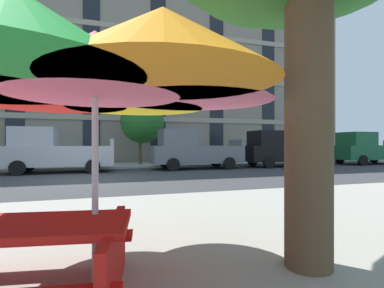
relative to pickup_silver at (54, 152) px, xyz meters
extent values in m
plane|color=#38383A|center=(1.58, -3.70, -1.03)|extent=(120.00, 120.00, 0.00)
cube|color=#B2ADA3|center=(1.58, 3.10, -0.97)|extent=(56.00, 3.60, 0.12)
cube|color=gray|center=(1.58, 11.30, 8.57)|extent=(41.08, 12.00, 19.20)
cube|color=#9E937F|center=(1.58, 5.26, 2.17)|extent=(40.26, 0.08, 0.36)
cube|color=#9E937F|center=(1.58, 5.26, 5.37)|extent=(40.26, 0.08, 0.36)
cube|color=#9E937F|center=(1.58, 5.26, 8.57)|extent=(40.26, 0.08, 0.36)
cube|color=black|center=(-2.99, 5.27, 8.97)|extent=(1.10, 0.06, 18.00)
cube|color=black|center=(1.58, 5.27, 8.97)|extent=(1.10, 0.06, 18.00)
cube|color=black|center=(6.14, 5.27, 8.97)|extent=(1.10, 0.06, 18.00)
cube|color=black|center=(10.71, 5.27, 8.97)|extent=(1.10, 0.06, 18.00)
cube|color=black|center=(15.27, 5.27, 8.97)|extent=(1.10, 0.06, 18.00)
cube|color=black|center=(19.84, 5.27, 8.97)|extent=(1.10, 0.06, 18.00)
cube|color=#A8AAB2|center=(0.24, 0.00, -0.21)|extent=(5.10, 1.90, 0.96)
cube|color=#A8AAB2|center=(-0.86, 0.00, 0.72)|extent=(1.90, 1.75, 0.90)
cube|color=#A8AAB2|center=(2.71, 0.00, 0.45)|extent=(0.16, 1.75, 0.36)
cylinder|color=black|center=(1.82, 0.95, -0.69)|extent=(0.68, 0.22, 0.68)
cylinder|color=black|center=(1.82, -0.95, -0.69)|extent=(0.68, 0.22, 0.68)
cylinder|color=black|center=(-1.34, 0.95, -0.69)|extent=(0.68, 0.22, 0.68)
cylinder|color=black|center=(-1.34, -0.95, -0.69)|extent=(0.68, 0.22, 0.68)
cube|color=slate|center=(7.32, 0.00, -0.21)|extent=(5.10, 1.90, 0.96)
cube|color=slate|center=(6.22, 0.00, 0.72)|extent=(1.90, 1.75, 0.90)
cube|color=slate|center=(9.79, 0.00, 0.45)|extent=(0.16, 1.75, 0.36)
cylinder|color=black|center=(8.90, 0.95, -0.69)|extent=(0.68, 0.22, 0.68)
cylinder|color=black|center=(8.90, -0.95, -0.69)|extent=(0.68, 0.22, 0.68)
cylinder|color=black|center=(5.74, 0.95, -0.69)|extent=(0.68, 0.22, 0.68)
cylinder|color=black|center=(5.74, -0.95, -0.69)|extent=(0.68, 0.22, 0.68)
cube|color=black|center=(12.98, 0.00, -0.21)|extent=(5.10, 1.90, 0.96)
cube|color=black|center=(11.88, 0.00, 0.72)|extent=(1.90, 1.75, 0.90)
cube|color=black|center=(15.45, 0.00, 0.45)|extent=(0.16, 1.75, 0.36)
cylinder|color=black|center=(14.56, 0.95, -0.69)|extent=(0.68, 0.22, 0.68)
cylinder|color=black|center=(14.56, -0.95, -0.69)|extent=(0.68, 0.22, 0.68)
cylinder|color=black|center=(11.40, 0.95, -0.69)|extent=(0.68, 0.22, 0.68)
cylinder|color=black|center=(11.40, -0.95, -0.69)|extent=(0.68, 0.22, 0.68)
cube|color=#195933|center=(19.91, 0.00, -0.21)|extent=(5.10, 1.90, 0.96)
cube|color=#195933|center=(18.81, 0.00, 0.72)|extent=(1.90, 1.75, 0.90)
cylinder|color=black|center=(21.49, 0.95, -0.69)|extent=(0.68, 0.22, 0.68)
cylinder|color=black|center=(18.33, 0.95, -0.69)|extent=(0.68, 0.22, 0.68)
cylinder|color=black|center=(18.33, -0.95, -0.69)|extent=(0.68, 0.22, 0.68)
cylinder|color=brown|center=(4.58, 3.17, -0.19)|extent=(0.21, 0.21, 1.67)
sphere|color=#236023|center=(4.71, 3.12, 1.80)|extent=(2.76, 2.76, 2.76)
sphere|color=#236023|center=(4.61, 2.96, 1.69)|extent=(2.50, 2.50, 2.50)
sphere|color=#236023|center=(4.78, 3.02, 1.83)|extent=(2.44, 2.44, 2.44)
cylinder|color=silver|center=(2.14, -12.70, 0.16)|extent=(0.06, 0.06, 2.38)
cone|color=#E5668C|center=(3.07, -12.70, 1.09)|extent=(1.64, 1.64, 0.53)
cone|color=yellow|center=(2.60, -11.89, 1.09)|extent=(1.64, 1.64, 0.53)
cone|color=red|center=(1.67, -11.89, 1.09)|extent=(1.64, 1.64, 0.53)
cone|color=green|center=(1.67, -13.51, 1.09)|extent=(1.64, 1.64, 0.53)
cone|color=orange|center=(2.60, -13.51, 1.09)|extent=(1.64, 1.64, 0.53)
cone|color=#E5668C|center=(2.14, -12.70, 1.13)|extent=(1.57, 1.57, 0.61)
cube|color=red|center=(1.52, -12.84, -0.29)|extent=(1.90, 1.07, 0.06)
cube|color=red|center=(1.62, -12.23, -0.59)|extent=(1.82, 0.56, 0.05)
cube|color=red|center=(2.29, -12.96, -0.66)|extent=(0.30, 1.40, 0.74)
cylinder|color=brown|center=(4.27, -12.97, 0.82)|extent=(0.49, 0.49, 3.69)
camera|label=1|loc=(2.19, -15.52, 0.39)|focal=27.18mm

